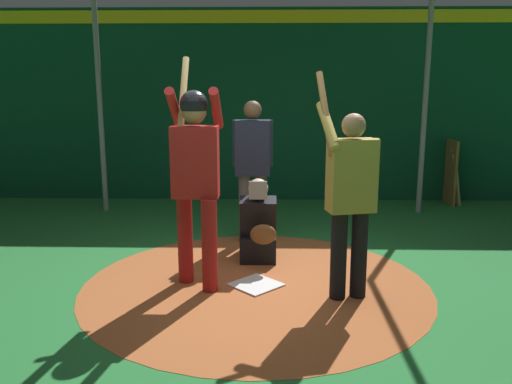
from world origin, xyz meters
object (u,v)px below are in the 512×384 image
Objects in this scene: umpire at (253,164)px; bat_rack at (450,173)px; batter at (195,168)px; home_plate at (256,284)px; catcher at (259,229)px; visitor at (350,193)px.

umpire is 3.95m from bat_rack.
home_plate is at bearing 90.94° from batter.
bat_rack is (-3.77, 3.68, -0.68)m from batter.
catcher is 4.33m from bat_rack.
home_plate is at bearing 3.06° from umpire.
batter is (0.01, -0.58, 1.17)m from home_plate.
bat_rack reaches higher than catcher.
visitor is (1.00, 0.85, 0.63)m from catcher.
visitor is (0.26, 0.86, 0.98)m from home_plate.
batter is 5.31m from bat_rack.
umpire is at bearing -164.60° from visitor.
home_plate is 1.30m from batter.
visitor reaches higher than catcher.
batter reaches higher than umpire.
home_plate is 1.33m from visitor.
umpire is (-0.74, -0.09, 0.62)m from catcher.
visitor is at bearing -29.25° from bat_rack.
catcher is (-0.75, 0.59, -0.81)m from batter.
catcher is at bearing 141.87° from batter.
visitor is (0.25, 1.44, -0.18)m from batter.
umpire is (-1.48, -0.08, 0.98)m from home_plate.
batter reaches higher than visitor.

